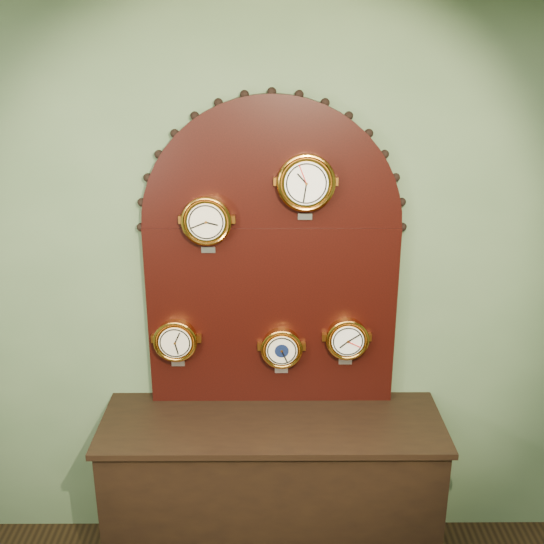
{
  "coord_description": "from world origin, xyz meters",
  "views": [
    {
      "loc": [
        -0.01,
        -0.46,
        2.54
      ],
      "look_at": [
        0.0,
        2.25,
        1.58
      ],
      "focal_mm": 43.0,
      "sensor_mm": 36.0,
      "label": 1
    }
  ],
  "objects_px": {
    "roman_clock": "(207,220)",
    "tide_clock": "(347,339)",
    "shop_counter": "(272,496)",
    "barometer": "(282,348)",
    "hygrometer": "(176,340)",
    "display_board": "(272,248)",
    "arabic_clock": "(306,182)"
  },
  "relations": [
    {
      "from": "roman_clock",
      "to": "tide_clock",
      "type": "relative_size",
      "value": 1.07
    },
    {
      "from": "shop_counter",
      "to": "roman_clock",
      "type": "bearing_deg",
      "value": 152.48
    },
    {
      "from": "shop_counter",
      "to": "barometer",
      "type": "distance_m",
      "value": 0.76
    },
    {
      "from": "shop_counter",
      "to": "hygrometer",
      "type": "xyz_separation_m",
      "value": [
        -0.46,
        0.15,
        0.79
      ]
    },
    {
      "from": "display_board",
      "to": "arabic_clock",
      "type": "relative_size",
      "value": 4.93
    },
    {
      "from": "hygrometer",
      "to": "barometer",
      "type": "xyz_separation_m",
      "value": [
        0.51,
        0.0,
        -0.04
      ]
    },
    {
      "from": "roman_clock",
      "to": "tide_clock",
      "type": "xyz_separation_m",
      "value": [
        0.66,
        0.0,
        -0.59
      ]
    },
    {
      "from": "display_board",
      "to": "hygrometer",
      "type": "distance_m",
      "value": 0.64
    },
    {
      "from": "display_board",
      "to": "tide_clock",
      "type": "distance_m",
      "value": 0.57
    },
    {
      "from": "display_board",
      "to": "barometer",
      "type": "xyz_separation_m",
      "value": [
        0.05,
        -0.07,
        -0.48
      ]
    },
    {
      "from": "tide_clock",
      "to": "hygrometer",
      "type": "bearing_deg",
      "value": -179.99
    },
    {
      "from": "barometer",
      "to": "tide_clock",
      "type": "height_order",
      "value": "tide_clock"
    },
    {
      "from": "display_board",
      "to": "hygrometer",
      "type": "height_order",
      "value": "display_board"
    },
    {
      "from": "arabic_clock",
      "to": "hygrometer",
      "type": "height_order",
      "value": "arabic_clock"
    },
    {
      "from": "shop_counter",
      "to": "hygrometer",
      "type": "bearing_deg",
      "value": 161.61
    },
    {
      "from": "shop_counter",
      "to": "tide_clock",
      "type": "relative_size",
      "value": 6.17
    },
    {
      "from": "display_board",
      "to": "barometer",
      "type": "relative_size",
      "value": 6.02
    },
    {
      "from": "arabic_clock",
      "to": "display_board",
      "type": "bearing_deg",
      "value": 155.95
    },
    {
      "from": "arabic_clock",
      "to": "hygrometer",
      "type": "distance_m",
      "value": 0.98
    },
    {
      "from": "shop_counter",
      "to": "display_board",
      "type": "distance_m",
      "value": 1.25
    },
    {
      "from": "roman_clock",
      "to": "barometer",
      "type": "bearing_deg",
      "value": 0.08
    },
    {
      "from": "roman_clock",
      "to": "barometer",
      "type": "distance_m",
      "value": 0.72
    },
    {
      "from": "roman_clock",
      "to": "tide_clock",
      "type": "distance_m",
      "value": 0.88
    },
    {
      "from": "barometer",
      "to": "roman_clock",
      "type": "bearing_deg",
      "value": -179.92
    },
    {
      "from": "shop_counter",
      "to": "roman_clock",
      "type": "distance_m",
      "value": 1.42
    },
    {
      "from": "roman_clock",
      "to": "barometer",
      "type": "xyz_separation_m",
      "value": [
        0.34,
        0.0,
        -0.64
      ]
    },
    {
      "from": "arabic_clock",
      "to": "barometer",
      "type": "height_order",
      "value": "arabic_clock"
    },
    {
      "from": "tide_clock",
      "to": "barometer",
      "type": "bearing_deg",
      "value": -179.99
    },
    {
      "from": "shop_counter",
      "to": "tide_clock",
      "type": "distance_m",
      "value": 0.88
    },
    {
      "from": "display_board",
      "to": "roman_clock",
      "type": "relative_size",
      "value": 5.49
    },
    {
      "from": "display_board",
      "to": "barometer",
      "type": "bearing_deg",
      "value": -54.5
    },
    {
      "from": "display_board",
      "to": "arabic_clock",
      "type": "xyz_separation_m",
      "value": [
        0.15,
        -0.07,
        0.33
      ]
    }
  ]
}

